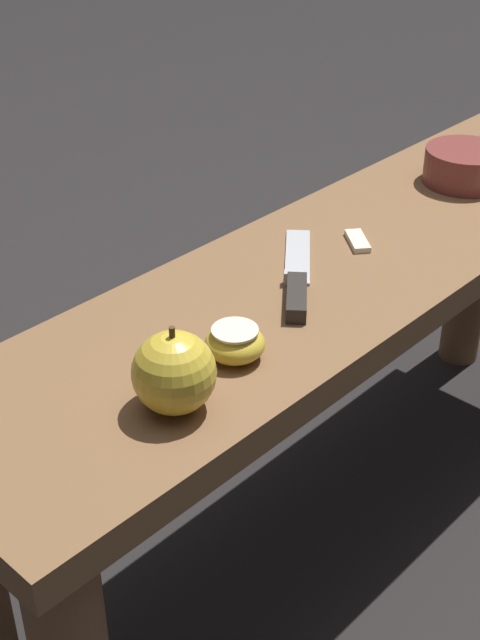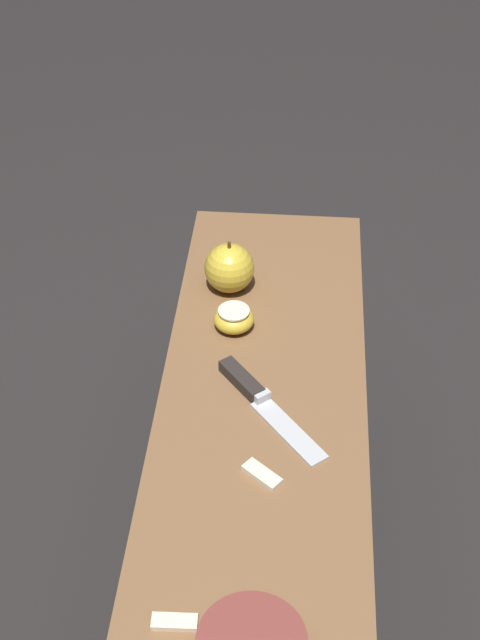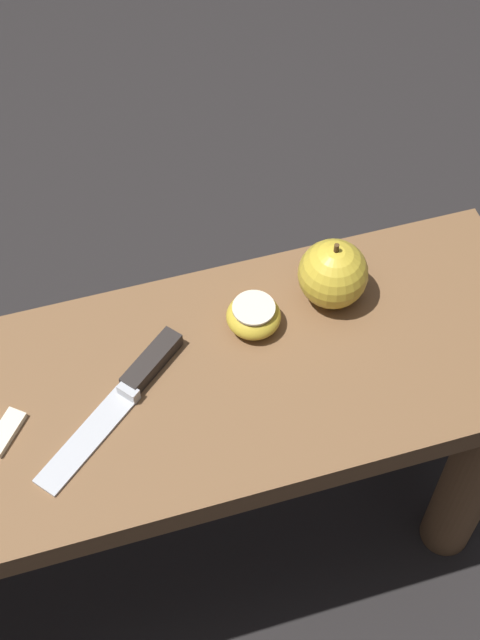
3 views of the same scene
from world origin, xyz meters
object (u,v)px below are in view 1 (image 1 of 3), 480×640
Objects in this scene: apple_cut at (235,343)px; bowl at (465,166)px; wooden_bench at (340,331)px; knife at (297,284)px; apple_whole at (174,373)px.

apple_cut is 0.59m from bowl.
knife is (0.11, 0.01, 0.13)m from wooden_bench.
apple_cut is (0.27, 0.06, 0.14)m from wooden_bench.
apple_cut is at bearing 156.68° from knife.
wooden_bench is 0.35m from bowl.
wooden_bench is at bearing -169.06° from apple_whole.
apple_cut is (-0.11, -0.02, -0.02)m from apple_whole.
bowl reaches higher than wooden_bench.
apple_cut is (0.16, 0.05, 0.01)m from knife.
apple_whole is 0.11m from apple_cut.
apple_whole is 1.46× the size of apple_cut.
bowl is (-0.43, -0.02, 0.02)m from knife.
apple_whole is (0.27, 0.06, 0.04)m from knife.
apple_whole is (0.38, 0.07, 0.16)m from wooden_bench.
bowl is at bearing -173.21° from apple_cut.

